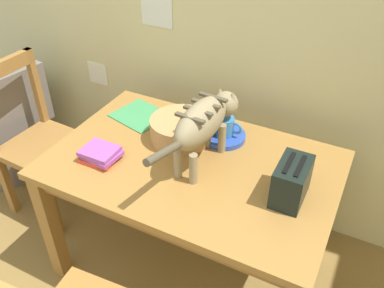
{
  "coord_description": "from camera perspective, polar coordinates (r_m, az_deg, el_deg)",
  "views": [
    {
      "loc": [
        0.72,
        0.12,
        1.89
      ],
      "look_at": [
        0.07,
        1.41,
        0.82
      ],
      "focal_mm": 38.45,
      "sensor_mm": 36.0,
      "label": 1
    }
  ],
  "objects": [
    {
      "name": "wicker_armchair",
      "position": [
        3.11,
        -24.94,
        1.22
      ],
      "size": [
        0.64,
        0.66,
        0.78
      ],
      "rotation": [
        0.0,
        0.0,
        1.41
      ],
      "color": "slate",
      "rests_on": "ground_plane"
    },
    {
      "name": "toaster",
      "position": [
        1.68,
        13.63,
        -5.07
      ],
      "size": [
        0.12,
        0.2,
        0.18
      ],
      "color": "black",
      "rests_on": "dining_table"
    },
    {
      "name": "wall_rear",
      "position": [
        2.17,
        6.59,
        18.93
      ],
      "size": [
        4.62,
        0.11,
        2.5
      ],
      "color": "beige",
      "rests_on": "ground_plane"
    },
    {
      "name": "magazine",
      "position": [
        2.19,
        -7.23,
        3.98
      ],
      "size": [
        0.31,
        0.29,
        0.01
      ],
      "primitive_type": "cube",
      "rotation": [
        0.0,
        0.0,
        -0.25
      ],
      "color": "#3F9559",
      "rests_on": "dining_table"
    },
    {
      "name": "wicker_basket",
      "position": [
        1.97,
        -1.6,
        2.11
      ],
      "size": [
        0.29,
        0.29,
        0.11
      ],
      "color": "tan",
      "rests_on": "dining_table"
    },
    {
      "name": "cat",
      "position": [
        1.75,
        1.76,
        3.21
      ],
      "size": [
        0.17,
        0.67,
        0.31
      ],
      "rotation": [
        0.0,
        0.0,
        -0.08
      ],
      "color": "#8F7F5E",
      "rests_on": "dining_table"
    },
    {
      "name": "book_stack",
      "position": [
        1.9,
        -12.59,
        -1.41
      ],
      "size": [
        0.18,
        0.15,
        0.06
      ],
      "color": "red",
      "rests_on": "dining_table"
    },
    {
      "name": "dining_table",
      "position": [
        1.92,
        -0.0,
        -4.55
      ],
      "size": [
        1.29,
        0.83,
        0.72
      ],
      "color": "olive",
      "rests_on": "ground_plane"
    },
    {
      "name": "saucer_bowl",
      "position": [
        2.0,
        4.43,
        1.1
      ],
      "size": [
        0.21,
        0.21,
        0.03
      ],
      "primitive_type": "cylinder",
      "color": "#2C4EB8",
      "rests_on": "dining_table"
    },
    {
      "name": "coffee_mug",
      "position": [
        1.97,
        4.59,
        2.49
      ],
      "size": [
        0.14,
        0.09,
        0.09
      ],
      "color": "#377EC2",
      "rests_on": "saucer_bowl"
    },
    {
      "name": "wooden_chair_far",
      "position": [
        2.58,
        -20.46,
        0.19
      ],
      "size": [
        0.44,
        0.44,
        0.95
      ],
      "rotation": [
        0.0,
        0.0,
        -1.63
      ],
      "color": "olive",
      "rests_on": "ground_plane"
    }
  ]
}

